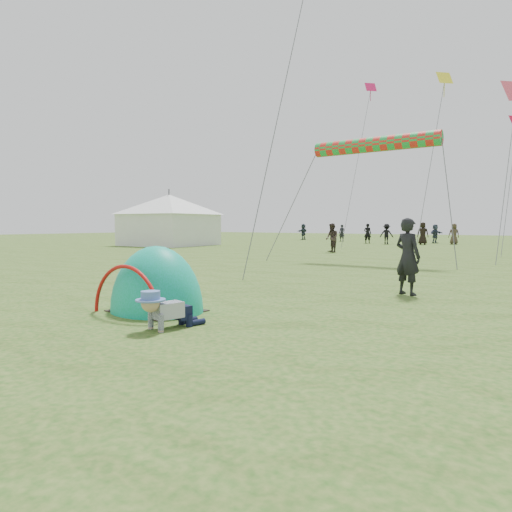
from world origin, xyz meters
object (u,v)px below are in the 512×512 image
Objects in this scene: crawling_toddler at (164,309)px; standing_adult at (408,257)px; event_marquee at (169,218)px; popup_tent at (157,311)px.

crawling_toddler is 6.05m from standing_adult.
crawling_toddler is 0.47× the size of standing_adult.
event_marquee reaches higher than crawling_toddler.
event_marquee reaches higher than standing_adult.
standing_adult is (3.27, 4.70, 0.89)m from popup_tent.
standing_adult is at bearing -36.78° from event_marquee.
crawling_toddler is at bearing -48.56° from event_marquee.
popup_tent is 0.40× the size of event_marquee.
popup_tent is (-1.20, 0.96, -0.32)m from crawling_toddler.
event_marquee is at bearing -10.11° from standing_adult.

